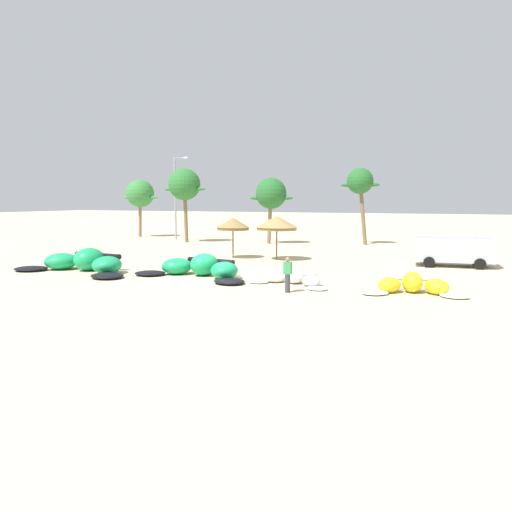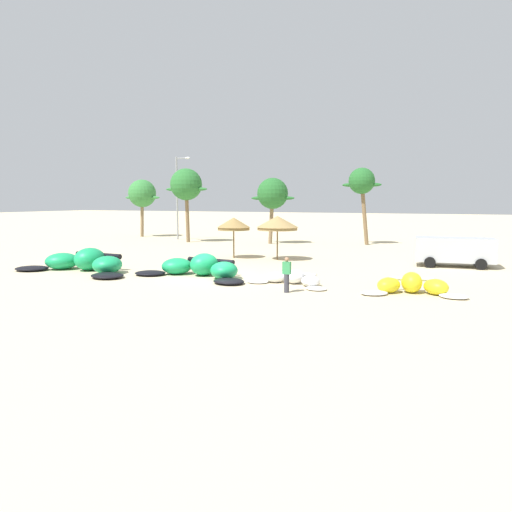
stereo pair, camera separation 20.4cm
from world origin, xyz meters
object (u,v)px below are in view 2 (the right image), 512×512
Objects in this scene: kite_left_of_center at (293,279)px; beach_umbrella_near_van at (234,224)px; palm_left_of_gap at (273,194)px; palm_leftmost at (142,194)px; person_near_kites at (287,275)px; kite_far_left at (84,262)px; palm_center_left at (362,183)px; parked_van at (452,249)px; palm_left at (186,185)px; kite_left at (200,268)px; lamppost_west at (178,194)px; kite_center at (412,286)px; beach_umbrella_middle at (277,223)px.

beach_umbrella_near_van is (-7.47, 8.61, 2.21)m from kite_left_of_center.
palm_leftmost is at bearing 171.95° from palm_left_of_gap.
kite_far_left is at bearing 173.71° from person_near_kites.
kite_far_left is 27.24m from palm_leftmost.
parked_van is at bearing -57.23° from palm_center_left.
person_near_kites is 27.96m from palm_left.
kite_left is 4.55× the size of person_near_kites.
kite_left is 8.76m from beach_umbrella_near_van.
lamppost_west is at bearing 135.27° from beach_umbrella_near_van.
palm_center_left is at bearing 66.22° from beach_umbrella_near_van.
lamppost_west is at bearing 176.62° from palm_left_of_gap.
person_near_kites is at bearing -53.69° from beach_umbrella_near_van.
lamppost_west is (-10.93, 0.65, 0.12)m from palm_left_of_gap.
beach_umbrella_near_van is 0.40× the size of palm_left.
kite_center is 30.42m from palm_left.
palm_leftmost is at bearing 132.24° from kite_left.
beach_umbrella_middle reaches higher than kite_far_left.
lamppost_west reaches higher than beach_umbrella_near_van.
parked_van is 0.68× the size of palm_center_left.
palm_left is (8.32, -4.08, 0.77)m from palm_leftmost.
kite_left is 20.84m from palm_left_of_gap.
kite_center is 33.64m from lamppost_west.
lamppost_west is at bearing 142.37° from beach_umbrella_middle.
person_near_kites reaches higher than kite_far_left.
kite_center is 1.53× the size of beach_umbrella_middle.
parked_van reaches higher than kite_center.
kite_left_of_center is 5.72m from kite_center.
palm_center_left is (4.34, 22.64, 5.32)m from kite_left.
lamppost_west is (-15.82, 12.20, 2.26)m from beach_umbrella_middle.
person_near_kites is 25.64m from palm_center_left.
lamppost_west is (-27.16, 10.98, 3.76)m from parked_van.
beach_umbrella_near_van is at bearing -44.92° from palm_left.
parked_van is 29.54m from lamppost_west.
kite_left is (7.25, 1.01, -0.04)m from kite_far_left.
kite_left is at bearing 176.83° from kite_left_of_center.
palm_leftmost is 16.97m from palm_left_of_gap.
kite_far_left is at bearing -119.51° from beach_umbrella_near_van.
kite_left_of_center is at bearing -46.76° from palm_left.
kite_left is at bearing -76.63° from beach_umbrella_near_van.
palm_left_of_gap is at bearing -8.05° from palm_leftmost.
palm_left_of_gap reaches higher than kite_far_left.
kite_left is 11.22m from kite_center.
palm_leftmost is at bearing 163.60° from lamppost_west.
palm_center_left is at bearing 92.86° from kite_left_of_center.
palm_center_left is at bearing 17.89° from palm_left_of_gap.
kite_left is 2.39× the size of beach_umbrella_middle.
kite_left_of_center is at bearing -41.33° from palm_leftmost.
lamppost_west is (-20.01, 21.03, 4.58)m from kite_left_of_center.
palm_center_left is (3.04, 14.11, 3.20)m from beach_umbrella_middle.
palm_center_left is at bearing 93.63° from person_near_kites.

